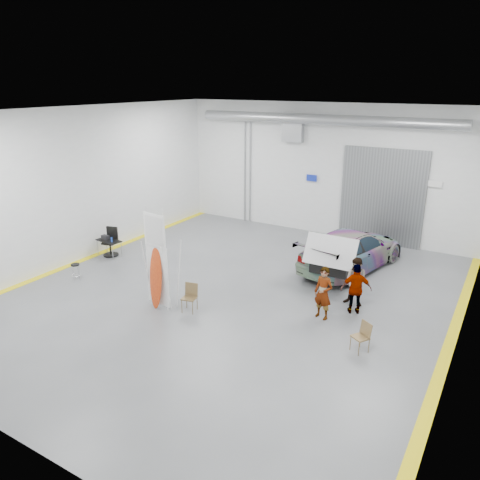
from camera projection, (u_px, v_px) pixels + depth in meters
The scene contains 13 objects.
ground at pixel (231, 294), 15.87m from camera, with size 16.00×16.00×0.00m, color #585A5F.
room_shell at pixel (270, 166), 16.24m from camera, with size 14.02×16.18×6.01m.
sedan_car at pixel (352, 249), 17.89m from camera, with size 2.14×5.25×1.52m, color white.
person_a at pixel (323, 293), 14.05m from camera, with size 0.60×0.39×1.65m, color #936150.
person_b at pixel (357, 282), 14.87m from camera, with size 0.79×0.60×1.61m, color slate.
person_c at pixel (356, 289), 14.36m from camera, with size 0.94×0.39×1.62m, color brown.
surfboard_display at pixel (157, 269), 14.52m from camera, with size 0.93×0.33×3.29m.
folding_chair_near at pixel (190, 303), 14.63m from camera, with size 0.50×0.53×0.89m.
folding_chair_far at pixel (360, 343), 12.45m from camera, with size 0.54×0.58×0.83m.
shop_stool at pixel (76, 272), 16.91m from camera, with size 0.32×0.32×0.63m.
work_table at pixel (108, 240), 19.19m from camera, with size 1.14×0.67×0.88m.
office_chair at pixel (111, 243), 19.29m from camera, with size 0.63×0.65×1.17m.
trunk_lid at pixel (331, 248), 15.71m from camera, with size 1.78×1.08×0.04m, color silver.
Camera 1 is at (7.67, -12.23, 6.86)m, focal length 35.00 mm.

